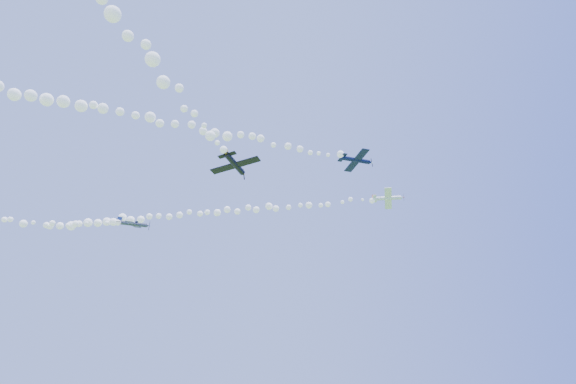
{
  "coord_description": "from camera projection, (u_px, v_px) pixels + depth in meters",
  "views": [
    {
      "loc": [
        0.09,
        -80.97,
        11.32
      ],
      "look_at": [
        5.47,
        -6.32,
        47.64
      ],
      "focal_mm": 30.0,
      "sensor_mm": 36.0,
      "label": 1
    }
  ],
  "objects": [
    {
      "name": "plane_white",
      "position": [
        388.0,
        198.0,
        94.85
      ],
      "size": [
        6.32,
        6.58,
        2.15
      ],
      "rotation": [
        -0.25,
        0.03,
        -0.25
      ],
      "color": "white"
    },
    {
      "name": "smoke_trail_white",
      "position": [
        204.0,
        213.0,
        100.87
      ],
      "size": [
        70.23,
        19.83,
        2.75
      ],
      "primitive_type": null,
      "color": "white"
    },
    {
      "name": "plane_navy",
      "position": [
        356.0,
        160.0,
        84.73
      ],
      "size": [
        6.68,
        7.05,
        1.79
      ],
      "rotation": [
        -0.12,
        -0.04,
        0.3
      ],
      "color": "#0C1339"
    },
    {
      "name": "smoke_trail_navy",
      "position": [
        149.0,
        118.0,
        72.84
      ],
      "size": [
        64.37,
        21.91,
        2.66
      ],
      "primitive_type": null,
      "color": "white"
    },
    {
      "name": "plane_grey",
      "position": [
        133.0,
        224.0,
        91.77
      ],
      "size": [
        6.47,
        6.62,
        2.52
      ],
      "rotation": [
        0.21,
        0.1,
        -0.01
      ],
      "color": "#373B51"
    },
    {
      "name": "plane_black",
      "position": [
        235.0,
        164.0,
        59.95
      ],
      "size": [
        6.33,
        6.02,
        1.7
      ],
      "rotation": [
        -0.14,
        -0.03,
        1.21
      ],
      "color": "black"
    }
  ]
}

